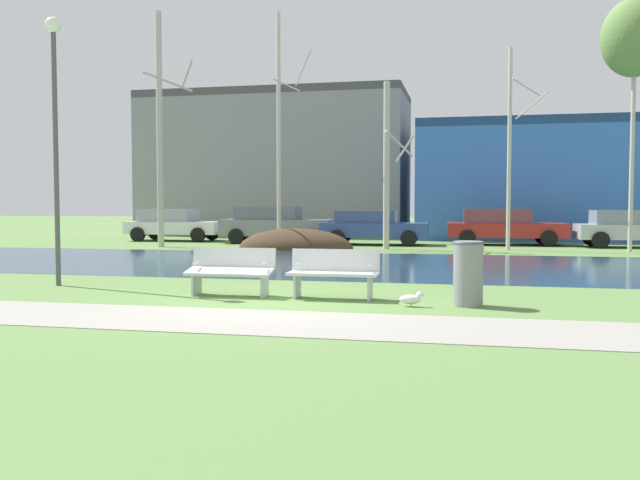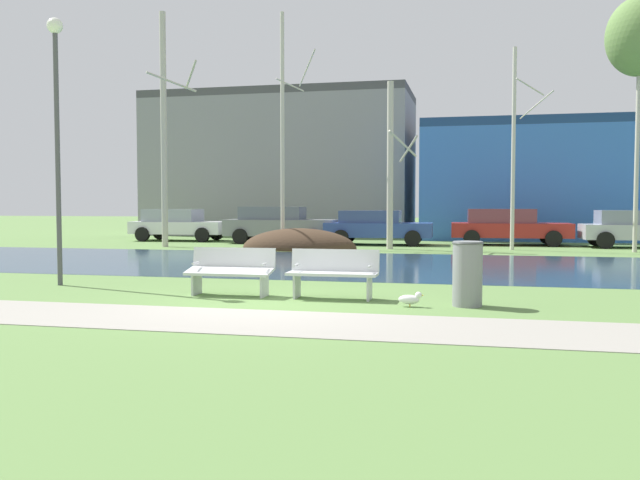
# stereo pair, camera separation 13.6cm
# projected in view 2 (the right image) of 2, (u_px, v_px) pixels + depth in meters

# --- Properties ---
(ground_plane) EXTENTS (120.00, 120.00, 0.00)m
(ground_plane) POSITION_uv_depth(u_px,v_px,m) (363.00, 258.00, 21.13)
(ground_plane) COLOR #5B7F42
(paved_path_strip) EXTENTS (60.00, 2.01, 0.01)m
(paved_path_strip) POSITION_uv_depth(u_px,v_px,m) (232.00, 320.00, 9.74)
(paved_path_strip) COLOR gray
(paved_path_strip) RESTS_ON ground
(river_band) EXTENTS (80.00, 8.44, 0.01)m
(river_band) POSITION_uv_depth(u_px,v_px,m) (349.00, 264.00, 18.83)
(river_band) COLOR #284256
(river_band) RESTS_ON ground
(soil_mound) EXTENTS (4.31, 2.43, 1.56)m
(soil_mound) POSITION_uv_depth(u_px,v_px,m) (299.00, 249.00, 24.90)
(soil_mound) COLOR #423021
(soil_mound) RESTS_ON ground
(bench_left) EXTENTS (1.60, 0.58, 0.87)m
(bench_left) POSITION_uv_depth(u_px,v_px,m) (231.00, 270.00, 12.41)
(bench_left) COLOR silver
(bench_left) RESTS_ON ground
(bench_right) EXTENTS (1.60, 0.58, 0.87)m
(bench_right) POSITION_uv_depth(u_px,v_px,m) (333.00, 272.00, 11.98)
(bench_right) COLOR silver
(bench_right) RESTS_ON ground
(trash_bin) EXTENTS (0.51, 0.51, 1.07)m
(trash_bin) POSITION_uv_depth(u_px,v_px,m) (467.00, 273.00, 11.10)
(trash_bin) COLOR gray
(trash_bin) RESTS_ON ground
(seagull) EXTENTS (0.42, 0.15, 0.25)m
(seagull) POSITION_uv_depth(u_px,v_px,m) (410.00, 299.00, 11.04)
(seagull) COLOR white
(seagull) RESTS_ON ground
(streetlamp) EXTENTS (0.32, 0.32, 5.45)m
(streetlamp) POSITION_uv_depth(u_px,v_px,m) (57.00, 108.00, 13.79)
(streetlamp) COLOR #4C4C51
(streetlamp) RESTS_ON ground
(birch_far_left) EXTENTS (1.62, 2.89, 9.04)m
(birch_far_left) POSITION_uv_depth(u_px,v_px,m) (165.00, 128.00, 26.13)
(birch_far_left) COLOR #BCB7A8
(birch_far_left) RESTS_ON ground
(birch_left) EXTENTS (1.43, 2.18, 8.99)m
(birch_left) POSITION_uv_depth(u_px,v_px,m) (283.00, 128.00, 25.99)
(birch_left) COLOR beige
(birch_left) RESTS_ON ground
(birch_center_left) EXTENTS (1.15, 1.99, 6.16)m
(birch_center_left) POSITION_uv_depth(u_px,v_px,m) (391.00, 165.00, 24.87)
(birch_center_left) COLOR #BCB7A8
(birch_center_left) RESTS_ON ground
(birch_center) EXTENTS (1.42, 2.36, 7.30)m
(birch_center) POSITION_uv_depth(u_px,v_px,m) (514.00, 146.00, 24.38)
(birch_center) COLOR beige
(birch_center) RESTS_ON ground
(birch_center_right) EXTENTS (2.25, 2.25, 9.47)m
(birch_center_right) POSITION_uv_depth(u_px,v_px,m) (640.00, 38.00, 23.04)
(birch_center_right) COLOR #BCB7A8
(birch_center_right) RESTS_ON ground
(parked_van_nearest_white) EXTENTS (4.31, 2.17, 1.43)m
(parked_van_nearest_white) POSITION_uv_depth(u_px,v_px,m) (178.00, 224.00, 30.64)
(parked_van_nearest_white) COLOR silver
(parked_van_nearest_white) RESTS_ON ground
(parked_sedan_second_grey) EXTENTS (4.74, 2.06, 1.55)m
(parked_sedan_second_grey) POSITION_uv_depth(u_px,v_px,m) (279.00, 224.00, 28.70)
(parked_sedan_second_grey) COLOR slate
(parked_sedan_second_grey) RESTS_ON ground
(parked_hatch_third_blue) EXTENTS (4.38, 2.15, 1.40)m
(parked_hatch_third_blue) POSITION_uv_depth(u_px,v_px,m) (376.00, 227.00, 27.63)
(parked_hatch_third_blue) COLOR #2D4793
(parked_hatch_third_blue) RESTS_ON ground
(parked_wagon_fourth_red) EXTENTS (4.77, 2.11, 1.47)m
(parked_wagon_fourth_red) POSITION_uv_depth(u_px,v_px,m) (507.00, 226.00, 27.45)
(parked_wagon_fourth_red) COLOR maroon
(parked_wagon_fourth_red) RESTS_ON ground
(parked_suv_fifth_silver) EXTENTS (4.17, 2.04, 1.43)m
(parked_suv_fifth_silver) POSITION_uv_depth(u_px,v_px,m) (636.00, 228.00, 25.77)
(parked_suv_fifth_silver) COLOR #B2B5BC
(parked_suv_fifth_silver) RESTS_ON ground
(building_grey_warehouse) EXTENTS (14.13, 6.17, 7.63)m
(building_grey_warehouse) POSITION_uv_depth(u_px,v_px,m) (282.00, 165.00, 37.16)
(building_grey_warehouse) COLOR gray
(building_grey_warehouse) RESTS_ON ground
(building_blue_store) EXTENTS (17.10, 9.41, 5.53)m
(building_blue_store) POSITION_uv_depth(u_px,v_px,m) (602.00, 181.00, 33.10)
(building_blue_store) COLOR #3870C6
(building_blue_store) RESTS_ON ground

